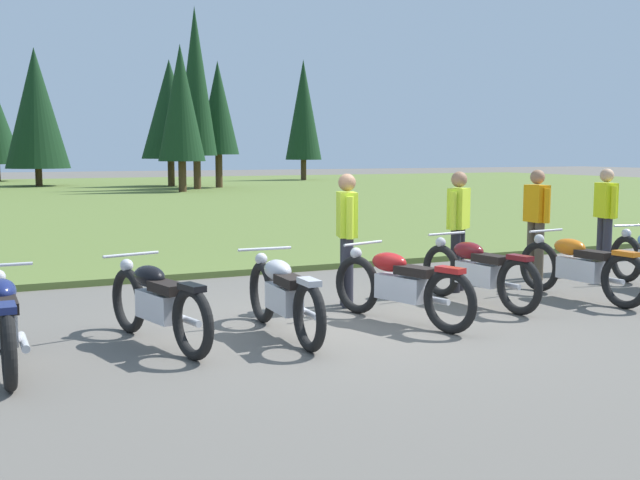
% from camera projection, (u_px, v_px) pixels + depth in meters
% --- Properties ---
extents(ground_plane, '(140.00, 140.00, 0.00)m').
position_uv_depth(ground_plane, '(342.00, 325.00, 8.62)').
color(ground_plane, '#605B54').
extents(grass_moorland, '(80.00, 44.00, 0.10)m').
position_uv_depth(grass_moorland, '(68.00, 197.00, 31.82)').
color(grass_moorland, '#5B7033').
rests_on(grass_moorland, ground).
extents(forest_treeline, '(32.38, 28.20, 8.91)m').
position_uv_depth(forest_treeline, '(13.00, 106.00, 38.68)').
color(forest_treeline, '#47331E').
rests_on(forest_treeline, ground).
extents(motorcycle_navy, '(0.62, 2.10, 0.88)m').
position_uv_depth(motorcycle_navy, '(4.00, 321.00, 6.84)').
color(motorcycle_navy, black).
rests_on(motorcycle_navy, ground).
extents(motorcycle_black, '(0.75, 2.06, 0.88)m').
position_uv_depth(motorcycle_black, '(158.00, 302.00, 7.68)').
color(motorcycle_black, black).
rests_on(motorcycle_black, ground).
extents(motorcycle_silver, '(0.62, 2.10, 0.88)m').
position_uv_depth(motorcycle_silver, '(284.00, 295.00, 8.07)').
color(motorcycle_silver, black).
rests_on(motorcycle_silver, ground).
extents(motorcycle_red, '(0.85, 2.03, 0.88)m').
position_uv_depth(motorcycle_red, '(400.00, 285.00, 8.69)').
color(motorcycle_red, black).
rests_on(motorcycle_red, ground).
extents(motorcycle_maroon, '(0.63, 2.10, 0.88)m').
position_uv_depth(motorcycle_maroon, '(477.00, 271.00, 9.70)').
color(motorcycle_maroon, black).
rests_on(motorcycle_maroon, ground).
extents(motorcycle_orange, '(0.62, 2.10, 0.88)m').
position_uv_depth(motorcycle_orange, '(579.00, 266.00, 10.07)').
color(motorcycle_orange, black).
rests_on(motorcycle_orange, ground).
extents(rider_with_back_turned, '(0.23, 0.55, 1.67)m').
position_uv_depth(rider_with_back_turned, '(536.00, 217.00, 11.61)').
color(rider_with_back_turned, '#4C4233').
rests_on(rider_with_back_turned, ground).
extents(rider_near_row_end, '(0.32, 0.53, 1.67)m').
position_uv_depth(rider_near_row_end, '(347.00, 232.00, 9.56)').
color(rider_near_row_end, '#2D2D38').
rests_on(rider_near_row_end, ground).
extents(rider_in_hivis_vest, '(0.30, 0.54, 1.67)m').
position_uv_depth(rider_in_hivis_vest, '(605.00, 213.00, 12.36)').
color(rider_in_hivis_vest, '#2D2D38').
rests_on(rider_in_hivis_vest, ground).
extents(rider_checking_bike, '(0.46, 0.39, 1.67)m').
position_uv_depth(rider_checking_bike, '(458.00, 224.00, 10.59)').
color(rider_checking_bike, black).
rests_on(rider_checking_bike, ground).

